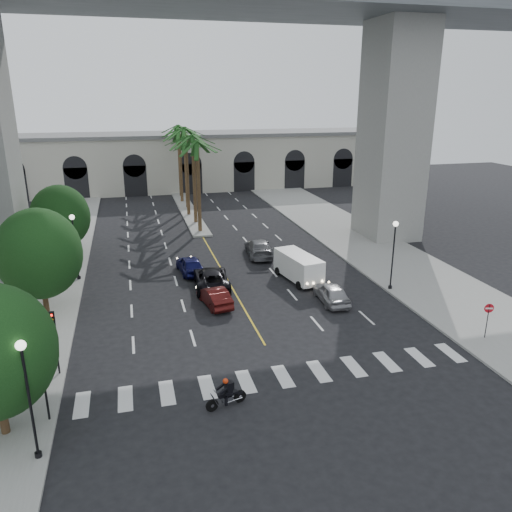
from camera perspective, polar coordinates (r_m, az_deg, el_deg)
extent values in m
plane|color=black|center=(28.04, 2.17, -12.03)|extent=(140.00, 140.00, 0.00)
cube|color=gray|center=(41.46, -24.61, -3.39)|extent=(8.00, 100.00, 0.15)
cube|color=gray|center=(46.30, 14.78, -0.17)|extent=(8.00, 100.00, 0.15)
cube|color=gray|center=(63.19, -7.72, 5.08)|extent=(2.00, 24.00, 0.20)
cube|color=beige|center=(79.19, -9.39, 10.47)|extent=(70.00, 10.00, 8.00)
cube|color=slate|center=(78.77, -9.55, 13.53)|extent=(71.00, 10.50, 0.50)
cube|color=gray|center=(52.09, 15.39, 13.37)|extent=(5.00, 6.00, 20.80)
cylinder|color=#47331E|center=(52.54, -6.57, 7.69)|extent=(0.40, 0.40, 9.50)
cylinder|color=#47331E|center=(56.44, -7.06, 8.54)|extent=(0.40, 0.40, 9.80)
cylinder|color=#47331E|center=(60.36, -7.86, 8.88)|extent=(0.40, 0.40, 9.30)
cylinder|color=#47331E|center=(64.28, -8.00, 9.78)|extent=(0.40, 0.40, 10.10)
cylinder|color=#47331E|center=(68.22, -8.61, 10.01)|extent=(0.40, 0.40, 9.60)
cylinder|color=#47331E|center=(72.18, -8.73, 10.55)|extent=(0.40, 0.40, 9.90)
cylinder|color=#382616|center=(24.69, -27.00, -15.58)|extent=(0.36, 0.36, 2.34)
cylinder|color=#382616|center=(36.10, -22.97, -4.29)|extent=(0.36, 0.36, 2.45)
ellipsoid|color=black|center=(35.15, -23.55, 0.24)|extent=(5.44, 5.44, 5.98)
cylinder|color=#382616|center=(47.41, -21.08, 0.97)|extent=(0.36, 0.36, 2.27)
ellipsoid|color=black|center=(46.73, -21.46, 4.22)|extent=(5.04, 5.04, 5.54)
cylinder|color=black|center=(23.30, -23.59, -20.21)|extent=(0.28, 0.28, 0.36)
cylinder|color=black|center=(21.95, -24.40, -15.18)|extent=(0.11, 0.11, 5.00)
sphere|color=white|center=(20.73, -25.31, -9.22)|extent=(0.40, 0.40, 0.40)
cylinder|color=black|center=(41.83, -19.57, -2.43)|extent=(0.28, 0.28, 0.36)
cylinder|color=black|center=(41.09, -19.92, 0.73)|extent=(0.11, 0.11, 5.00)
sphere|color=white|center=(40.46, -20.30, 4.18)|extent=(0.40, 0.40, 0.40)
cylinder|color=black|center=(38.84, 15.07, -3.55)|extent=(0.28, 0.28, 0.36)
cylinder|color=black|center=(38.04, 15.36, -0.16)|extent=(0.11, 0.11, 5.00)
sphere|color=white|center=(37.36, 15.68, 3.56)|extent=(0.40, 0.40, 0.40)
cylinder|color=black|center=(24.46, -22.98, -13.72)|extent=(0.10, 0.10, 3.50)
cube|color=black|center=(23.74, -23.42, -10.61)|extent=(0.25, 0.18, 0.80)
cylinder|color=black|center=(27.93, -21.90, -9.49)|extent=(0.10, 0.10, 3.50)
cube|color=black|center=(27.31, -22.27, -6.69)|extent=(0.25, 0.18, 0.80)
cylinder|color=black|center=(24.19, -5.04, -16.64)|extent=(0.62, 0.26, 0.61)
cylinder|color=black|center=(24.72, -1.84, -15.72)|extent=(0.62, 0.26, 0.61)
cube|color=silver|center=(24.42, -3.31, -15.99)|extent=(0.47, 0.39, 0.27)
cube|color=black|center=(24.20, -3.66, -15.52)|extent=(0.60, 0.37, 0.20)
cube|color=black|center=(24.40, -2.65, -15.32)|extent=(0.51, 0.36, 0.12)
cylinder|color=black|center=(23.93, -4.57, -15.33)|extent=(0.18, 0.55, 0.03)
cube|color=black|center=(24.10, -3.18, -14.69)|extent=(0.36, 0.45, 0.53)
cube|color=black|center=(24.13, -2.82, -14.49)|extent=(0.22, 0.33, 0.39)
sphere|color=red|center=(23.86, -3.51, -14.08)|extent=(0.27, 0.27, 0.27)
imported|color=#9A999D|center=(35.61, 8.62, -4.19)|extent=(1.85, 4.21, 1.41)
imported|color=#460F0E|center=(34.88, -4.77, -4.61)|extent=(2.07, 4.19, 1.32)
imported|color=black|center=(37.96, -5.12, -2.56)|extent=(2.87, 5.57, 1.50)
imported|color=slate|center=(45.28, 0.31, 0.95)|extent=(2.70, 5.46, 1.53)
imported|color=#10124E|center=(41.27, -7.56, -0.98)|extent=(2.14, 4.40, 1.45)
cube|color=white|center=(39.30, 4.86, -1.13)|extent=(2.70, 5.24, 1.85)
cube|color=black|center=(37.31, 6.64, -1.87)|extent=(1.72, 0.53, 0.79)
cylinder|color=black|center=(37.76, 4.97, -3.36)|extent=(0.37, 0.68, 0.65)
cylinder|color=black|center=(38.61, 7.24, -2.95)|extent=(0.37, 0.68, 0.65)
cylinder|color=black|center=(40.65, 2.54, -1.74)|extent=(0.37, 0.68, 0.65)
cylinder|color=black|center=(41.44, 4.70, -1.39)|extent=(0.37, 0.68, 0.65)
cylinder|color=black|center=(32.83, 24.88, -6.89)|extent=(0.05, 0.05, 2.30)
cylinder|color=#B70D18|center=(32.48, 25.09, -5.43)|extent=(0.56, 0.17, 0.57)
cube|color=silver|center=(32.48, 25.09, -5.43)|extent=(0.43, 0.13, 0.10)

